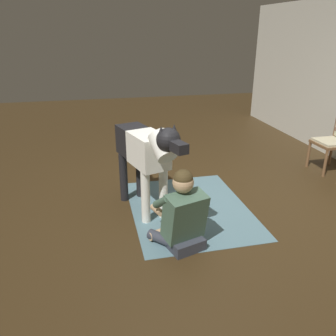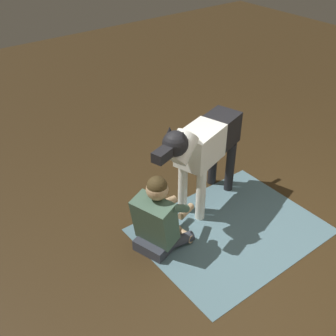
{
  "view_description": "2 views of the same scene",
  "coord_description": "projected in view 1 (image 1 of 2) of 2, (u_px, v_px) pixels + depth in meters",
  "views": [
    {
      "loc": [
        3.76,
        -1.28,
        2.08
      ],
      "look_at": [
        0.28,
        -0.49,
        0.63
      ],
      "focal_mm": 36.61,
      "sensor_mm": 36.0,
      "label": 1
    },
    {
      "loc": [
        2.64,
        2.01,
        3.04
      ],
      "look_at": [
        0.59,
        -0.67,
        0.73
      ],
      "focal_mm": 44.48,
      "sensor_mm": 36.0,
      "label": 2
    }
  ],
  "objects": [
    {
      "name": "large_dog",
      "position": [
        146.0,
        152.0,
        3.91
      ],
      "size": [
        1.5,
        0.6,
        1.21
      ],
      "color": "white",
      "rests_on": "ground"
    },
    {
      "name": "area_rug",
      "position": [
        189.0,
        208.0,
        4.29
      ],
      "size": [
        1.83,
        1.43,
        0.01
      ],
      "primitive_type": "cube",
      "color": "slate",
      "rests_on": "ground"
    },
    {
      "name": "ground_plane",
      "position": [
        200.0,
        202.0,
        4.44
      ],
      "size": [
        15.07,
        15.07,
        0.0
      ],
      "primitive_type": "plane",
      "color": "#352613"
    },
    {
      "name": "person_sitting_on_floor",
      "position": [
        182.0,
        215.0,
        3.44
      ],
      "size": [
        0.71,
        0.59,
        0.85
      ],
      "color": "#323640",
      "rests_on": "ground"
    },
    {
      "name": "hot_dog_on_plate",
      "position": [
        170.0,
        232.0,
        3.74
      ],
      "size": [
        0.23,
        0.23,
        0.06
      ],
      "color": "silver",
      "rests_on": "ground"
    }
  ]
}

